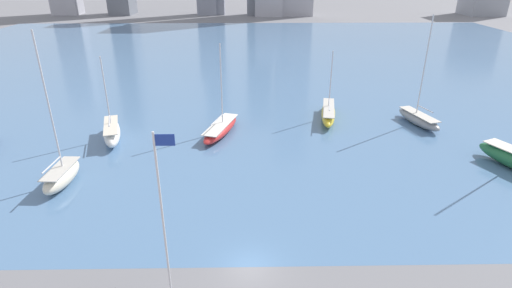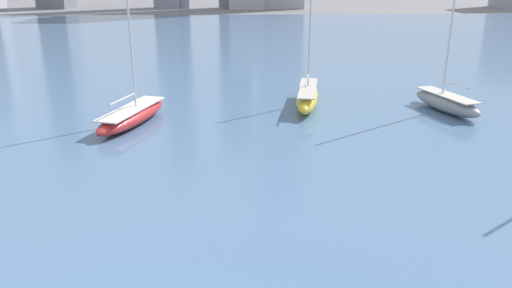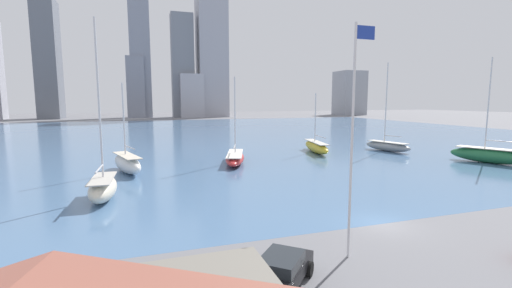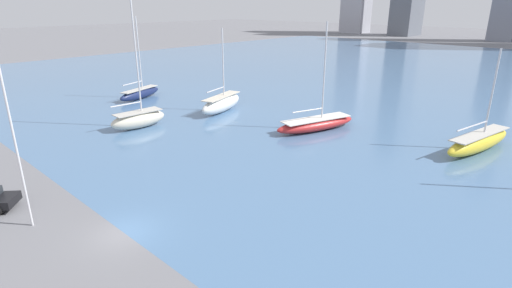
# 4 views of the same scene
# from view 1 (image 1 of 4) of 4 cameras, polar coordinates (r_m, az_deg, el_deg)

# --- Properties ---
(ground_plane) EXTENTS (500.00, 500.00, 0.00)m
(ground_plane) POSITION_cam_1_polar(r_m,az_deg,el_deg) (32.13, -0.87, -17.18)
(ground_plane) COLOR slate
(harbor_water) EXTENTS (180.00, 140.00, 0.00)m
(harbor_water) POSITION_cam_1_polar(r_m,az_deg,el_deg) (96.45, -1.05, 11.55)
(harbor_water) COLOR #4C7099
(harbor_water) RESTS_ON ground_plane
(flag_pole) EXTENTS (1.24, 0.14, 12.87)m
(flag_pole) POSITION_cam_1_polar(r_m,az_deg,el_deg) (25.46, -13.01, -10.72)
(flag_pole) COLOR silver
(flag_pole) RESTS_ON ground_plane
(sailboat_yellow) EXTENTS (3.97, 11.14, 10.03)m
(sailboat_yellow) POSITION_cam_1_polar(r_m,az_deg,el_deg) (60.81, 10.29, 4.41)
(sailboat_yellow) COLOR yellow
(sailboat_yellow) RESTS_ON harbor_water
(sailboat_gray) EXTENTS (4.40, 9.05, 15.29)m
(sailboat_gray) POSITION_cam_1_polar(r_m,az_deg,el_deg) (62.34, 22.21, 3.41)
(sailboat_gray) COLOR gray
(sailboat_gray) RESTS_ON harbor_water
(sailboat_red) EXTENTS (5.57, 10.82, 12.12)m
(sailboat_red) POSITION_cam_1_polar(r_m,az_deg,el_deg) (54.77, -5.05, 2.25)
(sailboat_red) COLOR #B72828
(sailboat_red) RESTS_ON harbor_water
(sailboat_cream) EXTENTS (2.51, 6.89, 15.90)m
(sailboat_cream) POSITION_cam_1_polar(r_m,az_deg,el_deg) (46.54, -26.01, -4.03)
(sailboat_cream) COLOR beige
(sailboat_cream) RESTS_ON harbor_water
(sailboat_white) EXTENTS (4.57, 9.10, 10.94)m
(sailboat_white) POSITION_cam_1_polar(r_m,az_deg,el_deg) (55.74, -19.90, 1.63)
(sailboat_white) COLOR white
(sailboat_white) RESTS_ON harbor_water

